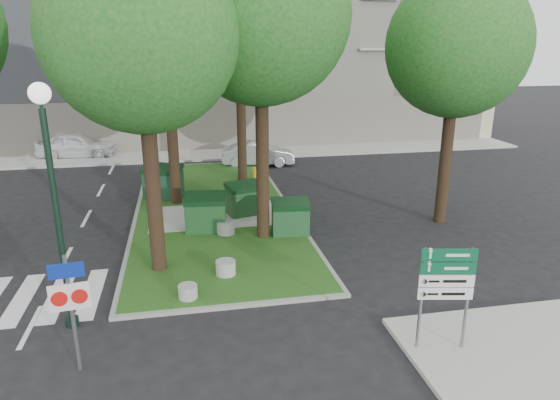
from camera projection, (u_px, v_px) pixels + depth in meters
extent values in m
plane|color=black|center=(216.00, 308.00, 13.01)|extent=(120.00, 120.00, 0.00)
cube|color=#244714|center=(214.00, 209.00, 20.56)|extent=(6.00, 16.00, 0.12)
cube|color=gray|center=(214.00, 209.00, 20.56)|extent=(6.30, 16.30, 0.10)
cube|color=#999993|center=(525.00, 357.00, 10.91)|extent=(5.00, 4.00, 0.12)
cube|color=#999993|center=(194.00, 155.00, 30.29)|extent=(42.00, 3.00, 0.12)
cube|color=silver|center=(75.00, 294.00, 13.72)|extent=(5.00, 3.00, 0.01)
cube|color=#C2BA91|center=(184.00, 22.00, 34.90)|extent=(41.00, 12.00, 16.00)
cylinder|color=black|center=(152.00, 173.00, 14.14)|extent=(0.44, 0.44, 6.16)
sphere|color=#155019|center=(141.00, 35.00, 13.01)|extent=(5.20, 5.20, 5.20)
cylinder|color=black|center=(262.00, 145.00, 16.57)|extent=(0.44, 0.44, 6.72)
sphere|color=#155019|center=(261.00, 15.00, 15.33)|extent=(5.60, 5.60, 5.60)
cylinder|color=black|center=(172.00, 137.00, 20.35)|extent=(0.44, 0.44, 5.88)
sphere|color=#155019|center=(166.00, 45.00, 19.27)|extent=(4.80, 4.80, 4.80)
cylinder|color=black|center=(241.00, 111.00, 23.58)|extent=(0.44, 0.44, 7.00)
sphere|color=#155019|center=(239.00, 16.00, 22.29)|extent=(5.80, 5.80, 5.80)
cylinder|color=black|center=(447.00, 147.00, 18.45)|extent=(0.44, 0.44, 5.88)
sphere|color=#155019|center=(457.00, 46.00, 17.37)|extent=(5.00, 5.00, 5.00)
cube|color=#0E341C|center=(163.00, 184.00, 21.74)|extent=(1.78, 1.52, 1.19)
cube|color=black|center=(162.00, 169.00, 21.53)|extent=(1.86, 1.61, 0.34)
cube|color=#113A15|center=(206.00, 215.00, 17.95)|extent=(1.52, 1.12, 1.11)
cube|color=black|center=(205.00, 198.00, 17.75)|extent=(1.57, 1.19, 0.32)
cube|color=#103814|center=(245.00, 201.00, 19.66)|extent=(1.53, 1.23, 1.05)
cube|color=black|center=(244.00, 186.00, 19.48)|extent=(1.59, 1.30, 0.30)
cube|color=#123C1B|center=(290.00, 219.00, 17.69)|extent=(1.37, 1.00, 1.01)
cube|color=black|center=(290.00, 204.00, 17.51)|extent=(1.42, 1.07, 0.29)
cylinder|color=#969792|center=(188.00, 291.00, 13.26)|extent=(0.51, 0.51, 0.36)
cylinder|color=#9A9B96|center=(226.00, 268.00, 14.60)|extent=(0.58, 0.58, 0.42)
cylinder|color=gray|center=(226.00, 227.00, 17.71)|extent=(0.63, 0.63, 0.45)
cylinder|color=yellow|center=(257.00, 175.00, 24.29)|extent=(0.40, 0.40, 0.69)
cylinder|color=black|center=(58.00, 224.00, 11.43)|extent=(0.15, 0.15, 5.28)
cylinder|color=black|center=(72.00, 321.00, 12.20)|extent=(0.32, 0.32, 0.21)
sphere|color=white|center=(40.00, 93.00, 10.54)|extent=(0.46, 0.46, 0.46)
cylinder|color=slate|center=(72.00, 315.00, 10.18)|extent=(0.09, 0.09, 2.63)
cube|color=navy|center=(66.00, 270.00, 9.88)|extent=(0.69, 0.12, 0.32)
cube|color=white|center=(70.00, 296.00, 10.06)|extent=(0.79, 0.13, 0.58)
cylinder|color=red|center=(60.00, 297.00, 10.02)|extent=(0.32, 0.07, 0.32)
cylinder|color=red|center=(80.00, 295.00, 10.09)|extent=(0.32, 0.07, 0.32)
cylinder|color=slate|center=(421.00, 299.00, 10.81)|extent=(0.09, 0.09, 2.38)
cylinder|color=slate|center=(467.00, 299.00, 10.82)|extent=(0.09, 0.09, 2.38)
cube|color=#0A502E|center=(449.00, 254.00, 10.50)|extent=(1.18, 0.26, 0.27)
cube|color=#0A502E|center=(448.00, 267.00, 10.59)|extent=(1.18, 0.26, 0.27)
cube|color=white|center=(446.00, 280.00, 10.68)|extent=(1.18, 0.26, 0.27)
cube|color=white|center=(445.00, 293.00, 10.77)|extent=(1.18, 0.26, 0.27)
imported|color=white|center=(76.00, 145.00, 29.75)|extent=(4.60, 2.08, 1.53)
imported|color=#ACADB4|center=(258.00, 154.00, 27.95)|extent=(4.14, 1.82, 1.32)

